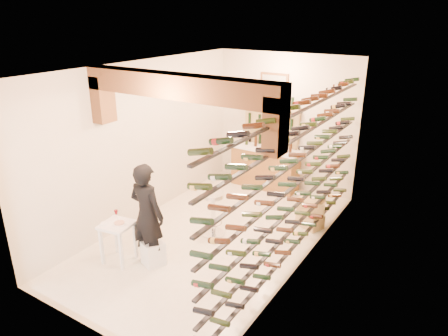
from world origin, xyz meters
name	(u,v)px	position (x,y,z in m)	size (l,w,h in m)	color
ground	(216,235)	(0.00, 0.00, 0.00)	(6.00, 6.00, 0.00)	beige
room_shell	(206,125)	(0.00, -0.26, 2.25)	(3.52, 6.02, 3.21)	beige
wine_rack	(294,177)	(1.53, 0.00, 1.55)	(0.32, 5.70, 2.56)	black
back_counter	(265,166)	(-0.30, 2.65, 0.53)	(1.70, 0.62, 1.29)	olive
back_shelving	(271,139)	(-0.30, 2.89, 1.17)	(1.40, 0.31, 2.73)	tan
tasting_table	(117,230)	(-0.94, -1.60, 0.59)	(0.57, 0.57, 0.87)	white
white_stool	(153,253)	(-0.38, -1.36, 0.21)	(0.33, 0.33, 0.42)	white
person	(147,215)	(-0.47, -1.34, 0.90)	(0.66, 0.43, 1.81)	black
chrome_barstool	(213,211)	(-0.07, 0.03, 0.50)	(0.45, 0.45, 0.87)	silver
crate_lower	(310,220)	(1.40, 1.31, 0.15)	(0.49, 0.34, 0.29)	tan
crate_upper	(311,206)	(1.40, 1.31, 0.45)	(0.54, 0.37, 0.31)	tan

